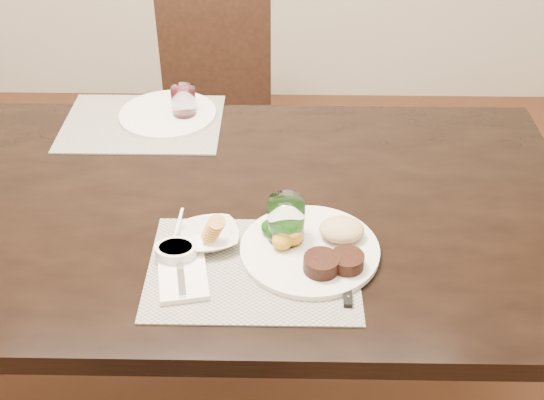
{
  "coord_description": "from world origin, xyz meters",
  "views": [
    {
      "loc": [
        0.26,
        -1.35,
        1.76
      ],
      "look_at": [
        0.23,
        -0.08,
        0.82
      ],
      "focal_mm": 45.0,
      "sensor_mm": 36.0,
      "label": 1
    }
  ],
  "objects_px": {
    "steak_knife": "(347,283)",
    "cracker_bowl": "(210,236)",
    "chair_far": "(215,107)",
    "dinner_plate": "(316,247)",
    "wine_glass_near": "(286,224)",
    "far_plate": "(168,114)"
  },
  "relations": [
    {
      "from": "chair_far",
      "to": "steak_knife",
      "type": "relative_size",
      "value": 4.28
    },
    {
      "from": "chair_far",
      "to": "steak_knife",
      "type": "distance_m",
      "value": 1.31
    },
    {
      "from": "chair_far",
      "to": "wine_glass_near",
      "type": "height_order",
      "value": "chair_far"
    },
    {
      "from": "dinner_plate",
      "to": "far_plate",
      "type": "height_order",
      "value": "dinner_plate"
    },
    {
      "from": "wine_glass_near",
      "to": "far_plate",
      "type": "distance_m",
      "value": 0.68
    },
    {
      "from": "far_plate",
      "to": "steak_knife",
      "type": "bearing_deg",
      "value": -56.07
    },
    {
      "from": "steak_knife",
      "to": "cracker_bowl",
      "type": "height_order",
      "value": "cracker_bowl"
    },
    {
      "from": "chair_far",
      "to": "wine_glass_near",
      "type": "distance_m",
      "value": 1.16
    },
    {
      "from": "cracker_bowl",
      "to": "far_plate",
      "type": "relative_size",
      "value": 0.55
    },
    {
      "from": "cracker_bowl",
      "to": "steak_knife",
      "type": "bearing_deg",
      "value": -24.08
    },
    {
      "from": "steak_knife",
      "to": "far_plate",
      "type": "xyz_separation_m",
      "value": [
        -0.48,
        0.72,
        0.0
      ]
    },
    {
      "from": "far_plate",
      "to": "dinner_plate",
      "type": "bearing_deg",
      "value": -55.59
    },
    {
      "from": "steak_knife",
      "to": "dinner_plate",
      "type": "bearing_deg",
      "value": 123.21
    },
    {
      "from": "wine_glass_near",
      "to": "far_plate",
      "type": "bearing_deg",
      "value": 121.45
    },
    {
      "from": "cracker_bowl",
      "to": "dinner_plate",
      "type": "bearing_deg",
      "value": -7.98
    },
    {
      "from": "steak_knife",
      "to": "cracker_bowl",
      "type": "distance_m",
      "value": 0.33
    },
    {
      "from": "chair_far",
      "to": "dinner_plate",
      "type": "xyz_separation_m",
      "value": [
        0.34,
        -1.13,
        0.27
      ]
    },
    {
      "from": "dinner_plate",
      "to": "far_plate",
      "type": "xyz_separation_m",
      "value": [
        -0.42,
        0.61,
        -0.01
      ]
    },
    {
      "from": "dinner_plate",
      "to": "cracker_bowl",
      "type": "distance_m",
      "value": 0.24
    },
    {
      "from": "dinner_plate",
      "to": "steak_knife",
      "type": "relative_size",
      "value": 1.49
    },
    {
      "from": "wine_glass_near",
      "to": "steak_knife",
      "type": "bearing_deg",
      "value": -47.24
    },
    {
      "from": "dinner_plate",
      "to": "wine_glass_near",
      "type": "distance_m",
      "value": 0.09
    }
  ]
}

